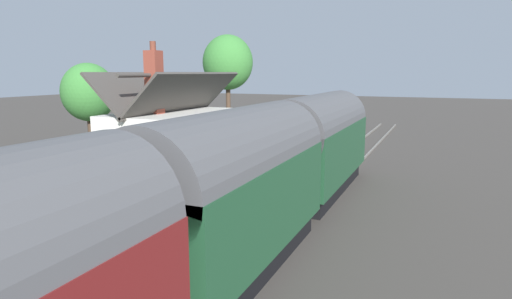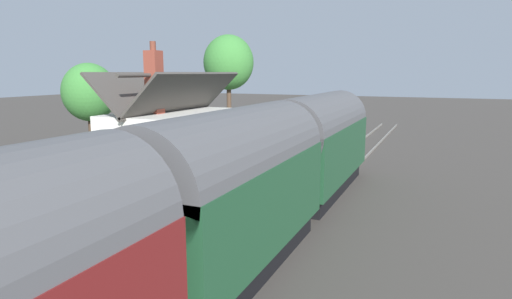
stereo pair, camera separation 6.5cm
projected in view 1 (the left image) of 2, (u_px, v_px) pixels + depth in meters
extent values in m
plane|color=#423D38|center=(304.00, 184.00, 20.66)|extent=(160.00, 160.00, 0.00)
cube|color=#A39B8C|center=(229.00, 168.00, 22.11)|extent=(32.00, 5.92, 0.94)
cube|color=beige|center=(280.00, 163.00, 20.95)|extent=(32.00, 0.36, 0.02)
cube|color=gray|center=(337.00, 186.00, 20.02)|extent=(52.00, 0.08, 0.14)
cube|color=gray|center=(307.00, 183.00, 20.58)|extent=(52.00, 0.08, 0.14)
cube|color=black|center=(318.00, 183.00, 19.49)|extent=(7.70, 2.29, 0.70)
cube|color=#1E4C2D|center=(318.00, 150.00, 19.23)|extent=(8.37, 2.70, 2.30)
cylinder|color=#515154|center=(319.00, 124.00, 19.03)|extent=(8.37, 2.65, 2.65)
cube|color=black|center=(289.00, 142.00, 19.71)|extent=(7.11, 0.03, 0.80)
cylinder|color=black|center=(331.00, 171.00, 21.76)|extent=(0.70, 2.16, 0.70)
cylinder|color=black|center=(301.00, 198.00, 17.22)|extent=(0.70, 2.16, 0.70)
cube|color=black|center=(340.00, 130.00, 22.96)|extent=(0.04, 2.16, 0.90)
cylinder|color=#F2EDCC|center=(339.00, 148.00, 23.15)|extent=(0.06, 0.24, 0.24)
cube|color=red|center=(339.00, 156.00, 23.27)|extent=(0.16, 2.56, 0.24)
cube|color=black|center=(234.00, 256.00, 11.77)|extent=(7.07, 2.29, 0.70)
cube|color=#1E4C2D|center=(233.00, 202.00, 11.51)|extent=(7.68, 2.70, 2.30)
cylinder|color=#515154|center=(233.00, 160.00, 11.31)|extent=(7.68, 2.65, 2.65)
cube|color=black|center=(189.00, 186.00, 11.99)|extent=(6.53, 0.03, 0.80)
cylinder|color=black|center=(266.00, 228.00, 13.86)|extent=(0.70, 2.16, 0.70)
cylinder|color=black|center=(189.00, 295.00, 9.69)|extent=(0.70, 2.16, 0.70)
cube|color=white|center=(171.00, 142.00, 18.87)|extent=(5.86, 3.23, 2.64)
cube|color=#47423D|center=(185.00, 94.00, 18.19)|extent=(6.36, 1.87, 1.80)
cube|color=#47423D|center=(153.00, 93.00, 18.81)|extent=(6.36, 1.87, 1.80)
cylinder|color=#47423D|center=(168.00, 75.00, 18.36)|extent=(6.36, 0.16, 0.16)
cube|color=brown|center=(154.00, 82.00, 17.51)|extent=(0.56, 0.56, 2.52)
cylinder|color=brown|center=(153.00, 46.00, 17.26)|extent=(0.24, 0.24, 0.36)
cube|color=teal|center=(215.00, 147.00, 19.14)|extent=(0.90, 0.06, 2.10)
cube|color=teal|center=(198.00, 137.00, 17.76)|extent=(0.80, 0.05, 1.10)
cube|color=teal|center=(229.00, 129.00, 20.29)|extent=(0.80, 0.05, 1.10)
cube|color=brown|center=(284.00, 131.00, 28.97)|extent=(1.40, 0.41, 0.06)
cube|color=brown|center=(287.00, 128.00, 28.86)|extent=(1.40, 0.12, 0.40)
cube|color=black|center=(281.00, 136.00, 28.50)|extent=(0.06, 0.36, 0.44)
cube|color=black|center=(287.00, 133.00, 29.52)|extent=(0.06, 0.36, 0.44)
cube|color=brown|center=(272.00, 136.00, 26.60)|extent=(1.42, 0.47, 0.06)
cube|color=brown|center=(274.00, 133.00, 26.49)|extent=(1.40, 0.17, 0.40)
cube|color=black|center=(269.00, 141.00, 26.12)|extent=(0.08, 0.36, 0.44)
cube|color=black|center=(274.00, 139.00, 27.15)|extent=(0.08, 0.36, 0.44)
cube|color=brown|center=(251.00, 144.00, 23.70)|extent=(1.41, 0.42, 0.06)
cube|color=brown|center=(254.00, 140.00, 23.59)|extent=(1.40, 0.13, 0.40)
cube|color=black|center=(246.00, 150.00, 23.24)|extent=(0.07, 0.36, 0.44)
cube|color=black|center=(255.00, 147.00, 24.25)|extent=(0.07, 0.36, 0.44)
cube|color=brown|center=(91.00, 203.00, 12.98)|extent=(1.42, 0.46, 0.06)
cube|color=brown|center=(95.00, 196.00, 12.88)|extent=(1.40, 0.17, 0.40)
cube|color=black|center=(78.00, 216.00, 12.50)|extent=(0.08, 0.36, 0.44)
cube|color=black|center=(104.00, 205.00, 13.54)|extent=(0.08, 0.36, 0.44)
cube|color=teal|center=(244.00, 139.00, 27.37)|extent=(0.70, 0.32, 0.31)
ellipsoid|color=#3D8438|center=(244.00, 135.00, 27.33)|extent=(0.63, 0.29, 0.29)
cylinder|color=gray|center=(219.00, 144.00, 25.34)|extent=(0.44, 0.44, 0.33)
ellipsoid|color=#4C8C2D|center=(219.00, 139.00, 25.29)|extent=(0.45, 0.45, 0.48)
cone|color=#D64065|center=(219.00, 136.00, 25.26)|extent=(0.11, 0.11, 0.18)
cylinder|color=gray|center=(252.00, 143.00, 25.78)|extent=(0.40, 0.40, 0.37)
ellipsoid|color=#2D7233|center=(252.00, 137.00, 25.72)|extent=(0.45, 0.45, 0.47)
cone|color=#E63764|center=(252.00, 135.00, 25.70)|extent=(0.10, 0.10, 0.18)
cylinder|color=black|center=(293.00, 141.00, 24.08)|extent=(0.06, 0.06, 1.10)
cylinder|color=black|center=(296.00, 140.00, 24.63)|extent=(0.06, 0.06, 1.10)
cube|color=maroon|center=(294.00, 127.00, 24.22)|extent=(0.90, 0.06, 0.44)
cube|color=black|center=(294.00, 127.00, 24.22)|extent=(0.96, 0.03, 0.50)
cylinder|color=#4C3828|center=(92.00, 134.00, 27.90)|extent=(0.42, 0.42, 2.72)
ellipsoid|color=#3D8438|center=(89.00, 92.00, 27.44)|extent=(3.39, 3.37, 3.66)
cylinder|color=#4C3828|center=(228.00, 109.00, 36.60)|extent=(0.38, 0.38, 4.48)
ellipsoid|color=#3D8438|center=(228.00, 62.00, 35.93)|extent=(4.16, 4.14, 4.50)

